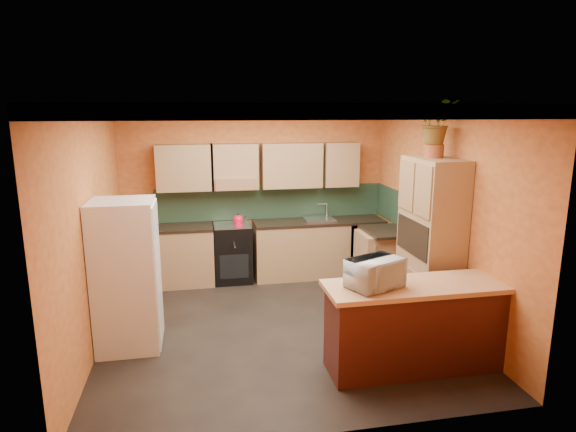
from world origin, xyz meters
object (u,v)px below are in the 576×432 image
object	(u,v)px
microwave	(375,273)
fridge	(126,275)
breakfast_bar	(415,329)
base_cabinets_back	(272,251)
stove	(233,253)
pantry	(430,244)

from	to	relation	value
microwave	fridge	bearing A→B (deg)	132.61
breakfast_bar	fridge	bearing A→B (deg)	160.21
base_cabinets_back	microwave	xyz separation A→B (m)	(0.56, -3.04, 0.64)
stove	fridge	distance (m)	2.41
base_cabinets_back	breakfast_bar	bearing A→B (deg)	-71.45
fridge	pantry	distance (m)	3.61
base_cabinets_back	breakfast_bar	size ratio (longest dim) A/B	2.03
fridge	stove	bearing A→B (deg)	55.96
breakfast_bar	pantry	bearing A→B (deg)	57.21
stove	pantry	distance (m)	3.13
base_cabinets_back	microwave	size ratio (longest dim) A/B	6.90
pantry	microwave	xyz separation A→B (m)	(-1.09, -0.97, 0.03)
stove	fridge	xyz separation A→B (m)	(-1.33, -1.97, 0.39)
base_cabinets_back	microwave	bearing A→B (deg)	-79.63
fridge	microwave	world-z (taller)	fridge
pantry	fridge	bearing A→B (deg)	178.42
base_cabinets_back	stove	xyz separation A→B (m)	(-0.63, -0.00, 0.02)
pantry	breakfast_bar	bearing A→B (deg)	-122.79
breakfast_bar	microwave	bearing A→B (deg)	180.00
stove	microwave	bearing A→B (deg)	-68.76
base_cabinets_back	microwave	distance (m)	3.15
stove	breakfast_bar	size ratio (longest dim) A/B	0.51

